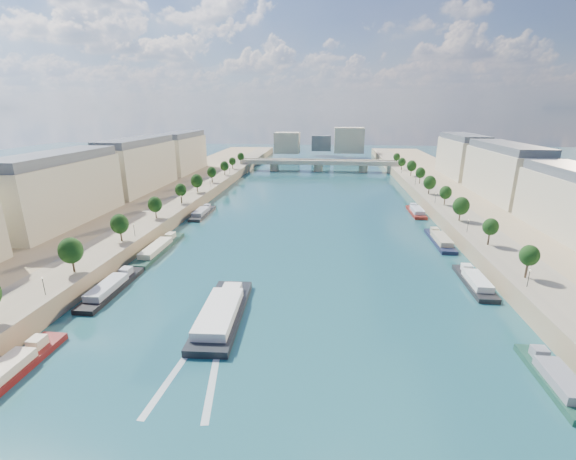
# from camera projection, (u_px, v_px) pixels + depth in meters

# --- Properties ---
(ground) EXTENTS (700.00, 700.00, 0.00)m
(ground) POSITION_uv_depth(u_px,v_px,m) (307.00, 229.00, 145.39)
(ground) COLOR #0D2F3D
(ground) RESTS_ON ground
(quay_left) EXTENTS (44.00, 520.00, 5.00)m
(quay_left) POSITION_uv_depth(u_px,v_px,m) (125.00, 217.00, 151.76)
(quay_left) COLOR #9E8460
(quay_left) RESTS_ON ground
(quay_right) EXTENTS (44.00, 520.00, 5.00)m
(quay_right) POSITION_uv_depth(u_px,v_px,m) (508.00, 228.00, 137.51)
(quay_right) COLOR #9E8460
(quay_right) RESTS_ON ground
(pave_left) EXTENTS (14.00, 520.00, 0.10)m
(pave_left) POSITION_uv_depth(u_px,v_px,m) (161.00, 212.00, 149.51)
(pave_left) COLOR gray
(pave_left) RESTS_ON quay_left
(pave_right) EXTENTS (14.00, 520.00, 0.10)m
(pave_right) POSITION_uv_depth(u_px,v_px,m) (466.00, 220.00, 138.22)
(pave_right) COLOR gray
(pave_right) RESTS_ON quay_right
(trees_left) EXTENTS (4.80, 268.80, 8.26)m
(trees_left) POSITION_uv_depth(u_px,v_px,m) (167.00, 197.00, 149.56)
(trees_left) COLOR #382B1E
(trees_left) RESTS_ON ground
(trees_right) EXTENTS (4.80, 268.80, 8.26)m
(trees_right) POSITION_uv_depth(u_px,v_px,m) (453.00, 199.00, 146.26)
(trees_right) COLOR #382B1E
(trees_right) RESTS_ON ground
(lamps_left) EXTENTS (0.36, 200.36, 4.28)m
(lamps_left) POSITION_uv_depth(u_px,v_px,m) (161.00, 212.00, 138.75)
(lamps_left) COLOR black
(lamps_left) RESTS_ON ground
(lamps_right) EXTENTS (0.36, 200.36, 4.28)m
(lamps_right) POSITION_uv_depth(u_px,v_px,m) (450.00, 209.00, 142.58)
(lamps_right) COLOR black
(lamps_right) RESTS_ON ground
(buildings_left) EXTENTS (16.00, 226.00, 23.20)m
(buildings_left) POSITION_uv_depth(u_px,v_px,m) (106.00, 176.00, 160.21)
(buildings_left) COLOR #BEB392
(buildings_left) RESTS_ON ground
(buildings_right) EXTENTS (16.00, 226.00, 23.20)m
(buildings_right) POSITION_uv_depth(u_px,v_px,m) (537.00, 184.00, 143.38)
(buildings_right) COLOR #BEB392
(buildings_right) RESTS_ON ground
(skyline) EXTENTS (79.00, 42.00, 22.00)m
(skyline) POSITION_uv_depth(u_px,v_px,m) (325.00, 141.00, 348.76)
(skyline) COLOR #BEB392
(skyline) RESTS_ON ground
(bridge) EXTENTS (112.00, 12.00, 8.15)m
(bridge) POSITION_uv_depth(u_px,v_px,m) (318.00, 164.00, 276.43)
(bridge) COLOR #C1B79E
(bridge) RESTS_ON ground
(tour_barge) EXTENTS (9.88, 30.07, 4.03)m
(tour_barge) POSITION_uv_depth(u_px,v_px,m) (222.00, 313.00, 83.12)
(tour_barge) COLOR black
(tour_barge) RESTS_ON ground
(wake) EXTENTS (10.75, 26.02, 0.04)m
(wake) POSITION_uv_depth(u_px,v_px,m) (197.00, 366.00, 67.78)
(wake) COLOR silver
(wake) RESTS_ON ground
(moored_barges_left) EXTENTS (5.00, 158.67, 3.60)m
(moored_barges_left) POSITION_uv_depth(u_px,v_px,m) (117.00, 284.00, 97.83)
(moored_barges_left) COLOR #1A233A
(moored_barges_left) RESTS_ON ground
(moored_barges_right) EXTENTS (5.00, 161.77, 3.60)m
(moored_barges_right) POSITION_uv_depth(u_px,v_px,m) (478.00, 286.00, 96.41)
(moored_barges_right) COLOR black
(moored_barges_right) RESTS_ON ground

